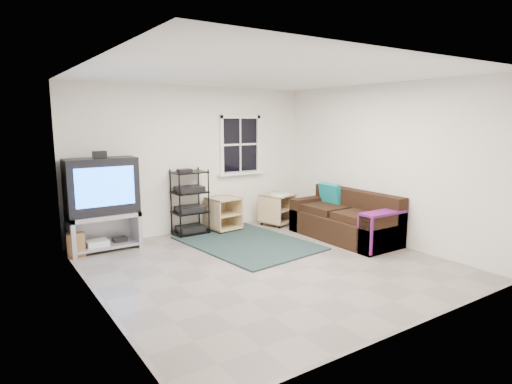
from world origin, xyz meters
TOP-DOWN VIEW (x-y plane):
  - room at (0.95, 2.27)m, footprint 4.60×4.62m
  - tv_unit at (-1.72, 2.02)m, footprint 1.05×0.53m
  - av_rack at (-0.22, 2.07)m, footprint 0.58×0.43m
  - side_table_left at (0.40, 2.02)m, footprint 0.57×0.57m
  - side_table_right at (1.48, 1.83)m, footprint 0.67×0.67m
  - sofa at (1.88, 0.36)m, footprint 0.86×1.94m
  - shag_rug at (0.31, 1.02)m, footprint 1.85×2.39m
  - paper_bag at (-2.17, 1.89)m, footprint 0.27×0.19m

SIDE VIEW (x-z plane):
  - shag_rug at x=0.31m, z-range 0.00..0.03m
  - paper_bag at x=-2.17m, z-range 0.00..0.36m
  - sofa at x=1.88m, z-range -0.13..0.76m
  - side_table_left at x=0.40m, z-range 0.02..0.63m
  - side_table_right at x=1.48m, z-range 0.04..0.66m
  - av_rack at x=-0.22m, z-range -0.08..1.09m
  - tv_unit at x=-1.72m, z-range 0.08..1.62m
  - room at x=0.95m, z-range -0.82..3.78m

